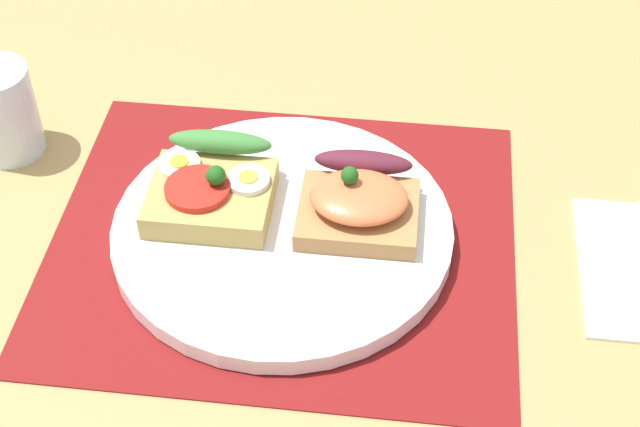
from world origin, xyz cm
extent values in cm
cube|color=tan|center=(0.00, 0.00, -1.60)|extent=(120.00, 90.00, 3.20)
cube|color=maroon|center=(0.00, 0.00, 0.15)|extent=(36.87, 31.99, 0.30)
cylinder|color=white|center=(0.00, 0.00, 1.06)|extent=(27.08, 27.08, 1.53)
cube|color=tan|center=(-5.90, 1.16, 2.91)|extent=(9.73, 8.39, 2.16)
cylinder|color=red|center=(-6.76, 0.65, 4.29)|extent=(5.17, 5.17, 0.60)
ellipsoid|color=#3D8137|center=(-5.90, 5.76, 4.89)|extent=(8.56, 2.20, 1.80)
sphere|color=#1E5919|center=(-5.31, 1.16, 5.39)|extent=(1.60, 1.60, 1.60)
cylinder|color=white|center=(-8.82, 3.33, 4.24)|extent=(3.44, 3.44, 0.50)
cylinder|color=yellow|center=(-8.82, 3.33, 4.57)|extent=(1.55, 1.55, 0.16)
cylinder|color=white|center=(-2.98, 2.18, 4.24)|extent=(3.44, 3.44, 0.50)
cylinder|color=yellow|center=(-2.98, 2.18, 4.57)|extent=(1.55, 1.55, 0.16)
cube|color=#AF7C48|center=(5.90, 0.96, 2.65)|extent=(9.38, 7.75, 1.64)
ellipsoid|color=#E36E40|center=(5.92, 1.00, 4.46)|extent=(7.69, 6.20, 1.98)
ellipsoid|color=#581D2C|center=(5.90, 5.24, 4.37)|extent=(7.97, 2.20, 1.80)
sphere|color=#1E5919|center=(5.10, 1.56, 6.15)|extent=(1.40, 1.40, 1.40)
cube|color=#B7B7BC|center=(28.59, 5.55, 0.76)|extent=(0.32, 2.80, 0.32)
cylinder|color=silver|center=(-25.58, 8.49, 4.13)|extent=(6.06, 6.06, 8.26)
camera|label=1|loc=(9.28, -53.10, 55.52)|focal=54.04mm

